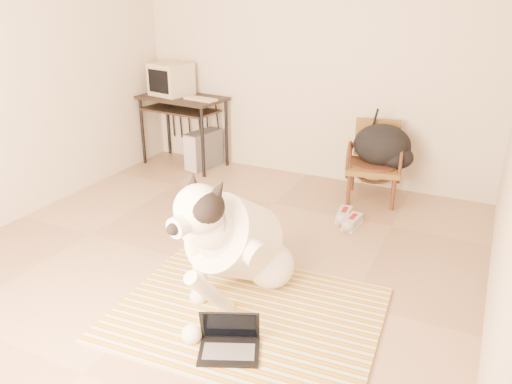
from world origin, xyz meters
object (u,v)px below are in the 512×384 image
Objects in this scene: pc_tower at (204,150)px; backpack at (384,147)px; crt_monitor at (171,79)px; dog at (234,242)px; computer_desk at (182,107)px; laptop at (229,341)px; rattan_chair at (374,161)px.

backpack is (2.11, -0.03, 0.33)m from pc_tower.
dog is at bearing -47.55° from crt_monitor.
crt_monitor reaches higher than computer_desk.
dog is 2.84m from computer_desk.
laptop is at bearing -64.89° from dog.
rattan_chair is at bearing -170.35° from backpack.
dog is 0.71m from laptop.
computer_desk is 2.16× the size of crt_monitor.
computer_desk is at bearing -176.85° from pc_tower.
laptop is at bearing -55.97° from pc_tower.
crt_monitor reaches higher than pc_tower.
computer_desk is 0.35m from crt_monitor.
crt_monitor is at bearing 178.56° from backpack.
laptop is 0.85× the size of pc_tower.
laptop is at bearing -93.83° from rattan_chair.
backpack is (0.53, 2.13, 0.15)m from dog.
dog reaches higher than rattan_chair.
computer_desk is 0.56m from pc_tower.
rattan_chair is (0.18, 2.69, 0.31)m from laptop.
pc_tower is at bearing 3.15° from computer_desk.
backpack is at bearing 84.47° from laptop.
rattan_chair is (0.45, 2.11, -0.00)m from dog.
crt_monitor is at bearing 175.60° from pc_tower.
crt_monitor is at bearing 132.45° from dog.
pc_tower is at bearing -4.40° from crt_monitor.
pc_tower is (0.26, 0.01, -0.49)m from computer_desk.
computer_desk is at bearing 127.76° from laptop.
rattan_chair reaches higher than backpack.
dog is at bearing -102.09° from rattan_chair.
crt_monitor is (-2.28, 2.77, 0.93)m from laptop.
laptop is 0.88× the size of crt_monitor.
crt_monitor is 0.97× the size of pc_tower.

